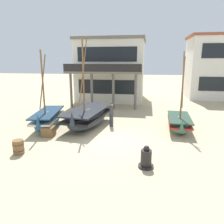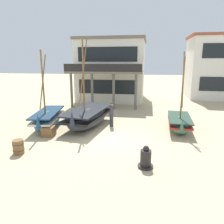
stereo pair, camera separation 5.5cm
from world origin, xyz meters
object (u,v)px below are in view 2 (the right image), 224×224
fisherman_by_hull (111,115)px  wooden_barrel (18,147)px  fishing_boat_near_left (48,118)px  fishing_boat_far_right (179,122)px  capstan_winch (146,159)px  cargo_crate (49,131)px  harbor_building_main (112,70)px  fishing_boat_centre_large (88,117)px

fisherman_by_hull → wooden_barrel: size_ratio=2.41×
fishing_boat_near_left → wooden_barrel: fishing_boat_near_left is taller
fishing_boat_far_right → wooden_barrel: bearing=-148.2°
capstan_winch → cargo_crate: 6.58m
harbor_building_main → fisherman_by_hull: bearing=-80.6°
cargo_crate → fishing_boat_centre_large: bearing=51.9°
fishing_boat_far_right → wooden_barrel: fishing_boat_far_right is taller
fishing_boat_near_left → harbor_building_main: size_ratio=0.56×
fisherman_by_hull → harbor_building_main: bearing=99.4°
wooden_barrel → harbor_building_main: size_ratio=0.08×
fishing_boat_centre_large → fishing_boat_far_right: bearing=1.5°
fishing_boat_near_left → capstan_winch: (6.68, -4.60, -0.23)m
harbor_building_main → wooden_barrel: bearing=-96.9°
fishing_boat_near_left → harbor_building_main: bearing=78.3°
fishing_boat_near_left → fishing_boat_centre_large: size_ratio=0.87×
wooden_barrel → harbor_building_main: harbor_building_main is taller
capstan_winch → harbor_building_main: size_ratio=0.11×
fishing_boat_centre_large → wooden_barrel: fishing_boat_centre_large is taller
fishing_boat_centre_large → wooden_barrel: bearing=-113.4°
fishing_boat_near_left → fishing_boat_centre_large: fishing_boat_centre_large is taller
capstan_winch → wooden_barrel: bearing=176.7°
fisherman_by_hull → capstan_winch: (2.44, -5.56, -0.44)m
fishing_boat_far_right → cargo_crate: size_ratio=7.17×
fishing_boat_near_left → fisherman_by_hull: 4.35m
fishing_boat_near_left → capstan_winch: bearing=-34.5°
fisherman_by_hull → cargo_crate: bearing=-142.9°
fisherman_by_hull → wooden_barrel: bearing=-125.7°
cargo_crate → fishing_boat_near_left: bearing=116.4°
fisherman_by_hull → capstan_winch: bearing=-66.3°
capstan_winch → harbor_building_main: bearing=104.5°
fishing_boat_centre_large → fishing_boat_far_right: (6.12, 0.16, -0.16)m
capstan_winch → fisherman_by_hull: bearing=113.7°
cargo_crate → harbor_building_main: bearing=83.1°
fishing_boat_far_right → cargo_crate: (-7.95, -2.51, -0.23)m
fishing_boat_near_left → fishing_boat_far_right: size_ratio=1.02×
capstan_winch → fishing_boat_far_right: bearing=69.2°
fishing_boat_centre_large → capstan_winch: (4.04, -5.31, -0.29)m
fishing_boat_far_right → harbor_building_main: harbor_building_main is taller
fishing_boat_centre_large → fishing_boat_near_left: bearing=-164.9°
wooden_barrel → cargo_crate: bearing=83.2°
fishing_boat_centre_large → capstan_winch: size_ratio=5.94×
fishing_boat_near_left → fishing_boat_centre_large: (2.64, 0.71, 0.05)m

